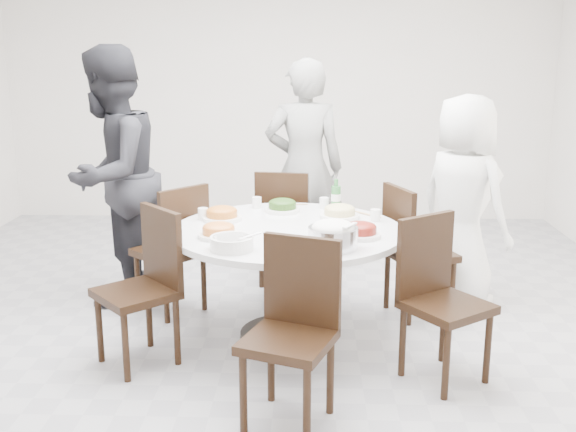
{
  "coord_description": "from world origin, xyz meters",
  "views": [
    {
      "loc": [
        0.36,
        -4.49,
        1.88
      ],
      "look_at": [
        0.21,
        -0.24,
        0.82
      ],
      "focal_mm": 42.0,
      "sensor_mm": 36.0,
      "label": 1
    }
  ],
  "objects_px": {
    "diner_middle": "(304,168)",
    "diner_left": "(112,177)",
    "chair_ne": "(421,251)",
    "rice_bowl": "(333,238)",
    "diner_right": "(463,202)",
    "chair_se": "(447,303)",
    "chair_n": "(286,226)",
    "chair_s": "(288,337)",
    "dining_table": "(288,283)",
    "chair_sw": "(136,290)",
    "chair_nw": "(169,248)",
    "soup_bowl": "(232,243)",
    "beverage_bottle": "(336,195)"
  },
  "relations": [
    {
      "from": "chair_nw",
      "to": "rice_bowl",
      "type": "height_order",
      "value": "chair_nw"
    },
    {
      "from": "chair_s",
      "to": "diner_right",
      "type": "relative_size",
      "value": 0.6
    },
    {
      "from": "chair_nw",
      "to": "chair_s",
      "type": "distance_m",
      "value": 1.76
    },
    {
      "from": "chair_sw",
      "to": "chair_s",
      "type": "relative_size",
      "value": 1.0
    },
    {
      "from": "chair_n",
      "to": "diner_left",
      "type": "distance_m",
      "value": 1.43
    },
    {
      "from": "chair_ne",
      "to": "soup_bowl",
      "type": "relative_size",
      "value": 3.75
    },
    {
      "from": "chair_se",
      "to": "diner_middle",
      "type": "distance_m",
      "value": 2.16
    },
    {
      "from": "dining_table",
      "to": "chair_nw",
      "type": "distance_m",
      "value": 0.98
    },
    {
      "from": "chair_n",
      "to": "chair_s",
      "type": "bearing_deg",
      "value": 100.24
    },
    {
      "from": "chair_ne",
      "to": "chair_nw",
      "type": "relative_size",
      "value": 1.0
    },
    {
      "from": "dining_table",
      "to": "chair_s",
      "type": "bearing_deg",
      "value": -88.01
    },
    {
      "from": "diner_right",
      "to": "rice_bowl",
      "type": "xyz_separation_m",
      "value": [
        -0.98,
        -1.08,
        0.03
      ]
    },
    {
      "from": "chair_nw",
      "to": "chair_n",
      "type": "bearing_deg",
      "value": 169.97
    },
    {
      "from": "beverage_bottle",
      "to": "diner_left",
      "type": "bearing_deg",
      "value": 173.6
    },
    {
      "from": "chair_se",
      "to": "diner_left",
      "type": "relative_size",
      "value": 0.5
    },
    {
      "from": "chair_s",
      "to": "chair_se",
      "type": "bearing_deg",
      "value": 50.04
    },
    {
      "from": "dining_table",
      "to": "chair_sw",
      "type": "relative_size",
      "value": 1.58
    },
    {
      "from": "diner_right",
      "to": "diner_middle",
      "type": "distance_m",
      "value": 1.38
    },
    {
      "from": "chair_n",
      "to": "diner_right",
      "type": "xyz_separation_m",
      "value": [
        1.31,
        -0.44,
        0.31
      ]
    },
    {
      "from": "chair_ne",
      "to": "chair_nw",
      "type": "height_order",
      "value": "same"
    },
    {
      "from": "chair_n",
      "to": "chair_se",
      "type": "height_order",
      "value": "same"
    },
    {
      "from": "dining_table",
      "to": "chair_ne",
      "type": "distance_m",
      "value": 1.04
    },
    {
      "from": "chair_sw",
      "to": "diner_right",
      "type": "distance_m",
      "value": 2.43
    },
    {
      "from": "chair_ne",
      "to": "chair_se",
      "type": "height_order",
      "value": "same"
    },
    {
      "from": "diner_middle",
      "to": "soup_bowl",
      "type": "distance_m",
      "value": 1.9
    },
    {
      "from": "diner_middle",
      "to": "beverage_bottle",
      "type": "xyz_separation_m",
      "value": [
        0.24,
        -0.89,
        -0.04
      ]
    },
    {
      "from": "dining_table",
      "to": "chair_n",
      "type": "height_order",
      "value": "chair_n"
    },
    {
      "from": "chair_se",
      "to": "diner_left",
      "type": "xyz_separation_m",
      "value": [
        -2.26,
        1.25,
        0.48
      ]
    },
    {
      "from": "diner_right",
      "to": "diner_left",
      "type": "relative_size",
      "value": 0.82
    },
    {
      "from": "diner_right",
      "to": "soup_bowl",
      "type": "distance_m",
      "value": 1.93
    },
    {
      "from": "chair_se",
      "to": "rice_bowl",
      "type": "bearing_deg",
      "value": 131.63
    },
    {
      "from": "chair_n",
      "to": "chair_nw",
      "type": "distance_m",
      "value": 1.05
    },
    {
      "from": "rice_bowl",
      "to": "diner_right",
      "type": "bearing_deg",
      "value": 47.72
    },
    {
      "from": "diner_right",
      "to": "chair_n",
      "type": "bearing_deg",
      "value": 32.45
    },
    {
      "from": "chair_ne",
      "to": "chair_se",
      "type": "xyz_separation_m",
      "value": [
        -0.01,
        -1.01,
        0.0
      ]
    },
    {
      "from": "chair_s",
      "to": "diner_right",
      "type": "height_order",
      "value": "diner_right"
    },
    {
      "from": "chair_se",
      "to": "diner_middle",
      "type": "bearing_deg",
      "value": 77.08
    },
    {
      "from": "diner_left",
      "to": "rice_bowl",
      "type": "distance_m",
      "value": 1.96
    },
    {
      "from": "dining_table",
      "to": "diner_right",
      "type": "bearing_deg",
      "value": 27.26
    },
    {
      "from": "chair_ne",
      "to": "rice_bowl",
      "type": "distance_m",
      "value": 1.14
    },
    {
      "from": "dining_table",
      "to": "rice_bowl",
      "type": "distance_m",
      "value": 0.67
    },
    {
      "from": "chair_n",
      "to": "diner_right",
      "type": "height_order",
      "value": "diner_right"
    },
    {
      "from": "chair_sw",
      "to": "rice_bowl",
      "type": "relative_size",
      "value": 3.26
    },
    {
      "from": "diner_middle",
      "to": "diner_left",
      "type": "height_order",
      "value": "diner_left"
    },
    {
      "from": "chair_sw",
      "to": "chair_se",
      "type": "xyz_separation_m",
      "value": [
        1.83,
        -0.15,
        0.0
      ]
    },
    {
      "from": "chair_n",
      "to": "soup_bowl",
      "type": "relative_size",
      "value": 3.75
    },
    {
      "from": "dining_table",
      "to": "chair_nw",
      "type": "relative_size",
      "value": 1.58
    },
    {
      "from": "chair_nw",
      "to": "soup_bowl",
      "type": "distance_m",
      "value": 1.12
    },
    {
      "from": "diner_left",
      "to": "soup_bowl",
      "type": "relative_size",
      "value": 7.55
    },
    {
      "from": "chair_s",
      "to": "chair_nw",
      "type": "bearing_deg",
      "value": 141.83
    }
  ]
}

